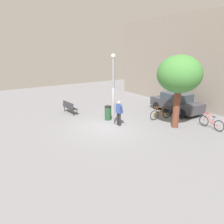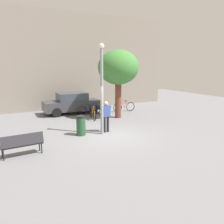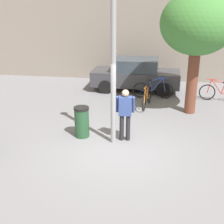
{
  "view_description": "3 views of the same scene",
  "coord_description": "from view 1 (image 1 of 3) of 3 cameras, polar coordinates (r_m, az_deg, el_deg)",
  "views": [
    {
      "loc": [
        11.0,
        -7.09,
        4.87
      ],
      "look_at": [
        0.05,
        0.21,
        0.99
      ],
      "focal_mm": 34.29,
      "sensor_mm": 36.0,
      "label": 1
    },
    {
      "loc": [
        -5.18,
        -10.35,
        3.54
      ],
      "look_at": [
        0.47,
        0.71,
        1.07
      ],
      "focal_mm": 37.67,
      "sensor_mm": 36.0,
      "label": 2
    },
    {
      "loc": [
        0.99,
        -8.05,
        4.26
      ],
      "look_at": [
        -0.3,
        0.72,
        0.92
      ],
      "focal_mm": 48.59,
      "sensor_mm": 36.0,
      "label": 3
    }
  ],
  "objects": [
    {
      "name": "ground_plane",
      "position": [
        13.97,
        -0.83,
        -4.0
      ],
      "size": [
        36.0,
        36.0,
        0.0
      ],
      "primitive_type": "plane",
      "color": "slate"
    },
    {
      "name": "building_facade",
      "position": [
        19.85,
        23.12,
        12.24
      ],
      "size": [
        19.07,
        2.0,
        7.73
      ],
      "primitive_type": "cube",
      "color": "gray",
      "rests_on": "ground_plane"
    },
    {
      "name": "lamppost",
      "position": [
        13.74,
        0.34,
        6.73
      ],
      "size": [
        0.28,
        0.28,
        4.61
      ],
      "color": "gray",
      "rests_on": "ground_plane"
    },
    {
      "name": "person_by_lamppost",
      "position": [
        13.95,
        1.84,
        0.15
      ],
      "size": [
        0.6,
        0.31,
        1.67
      ],
      "color": "#232328",
      "rests_on": "ground_plane"
    },
    {
      "name": "park_bench",
      "position": [
        17.08,
        -11.31,
        1.43
      ],
      "size": [
        1.64,
        0.62,
        0.92
      ],
      "color": "#2D2D33",
      "rests_on": "ground_plane"
    },
    {
      "name": "plaza_tree",
      "position": [
        13.78,
        17.51,
        9.4
      ],
      "size": [
        2.71,
        2.71,
        4.57
      ],
      "color": "brown",
      "rests_on": "ground_plane"
    },
    {
      "name": "bicycle_red",
      "position": [
        14.96,
        24.9,
        -2.62
      ],
      "size": [
        1.81,
        0.2,
        0.97
      ],
      "color": "black",
      "rests_on": "ground_plane"
    },
    {
      "name": "bicycle_orange",
      "position": [
        15.8,
        12.83,
        -0.5
      ],
      "size": [
        0.34,
        1.79,
        0.97
      ],
      "color": "black",
      "rests_on": "ground_plane"
    },
    {
      "name": "bicycle_blue",
      "position": [
        16.52,
        16.29,
        -0.02
      ],
      "size": [
        1.81,
        0.13,
        0.97
      ],
      "color": "black",
      "rests_on": "ground_plane"
    },
    {
      "name": "parked_car_charcoal",
      "position": [
        17.86,
        16.74,
        2.45
      ],
      "size": [
        4.24,
        1.9,
        1.55
      ],
      "color": "#38383D",
      "rests_on": "ground_plane"
    },
    {
      "name": "trash_bin",
      "position": [
        15.23,
        -1.07,
        -0.22
      ],
      "size": [
        0.49,
        0.49,
        1.01
      ],
      "color": "#234C2D",
      "rests_on": "ground_plane"
    }
  ]
}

